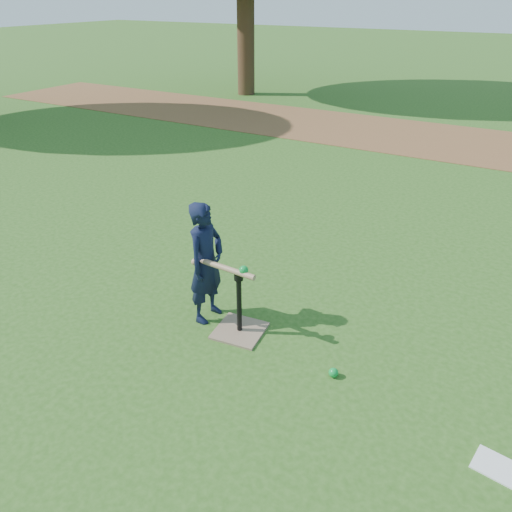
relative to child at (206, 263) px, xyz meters
The scene contains 7 objects.
ground 0.68m from the child, 26.22° to the left, with size 80.00×80.00×0.00m, color #285116.
dirt_strip 7.68m from the child, 87.72° to the left, with size 24.00×3.00×0.01m, color brown.
child is the anchor object (origin of this frame).
wiffle_ball_ground 1.48m from the child, ahead, with size 0.08×0.08×0.08m, color #0D9136.
clipboard 2.74m from the child, 10.22° to the right, with size 0.30×0.23×0.01m, color white.
batting_tee 0.62m from the child, ahead, with size 0.48×0.48×0.61m.
swing_action 0.29m from the child, 17.68° to the right, with size 0.63×0.12×0.10m.
Camera 1 is at (2.08, -3.35, 2.77)m, focal length 35.00 mm.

